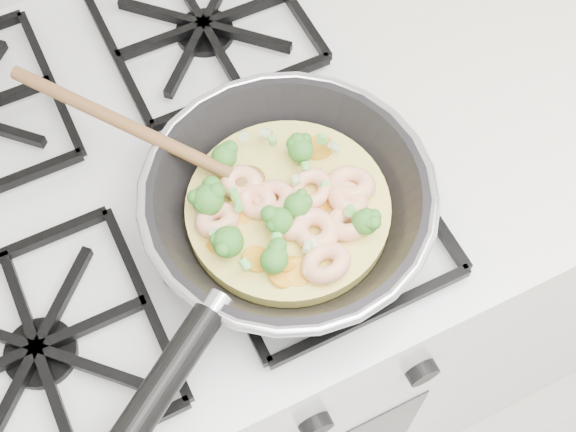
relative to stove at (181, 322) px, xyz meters
name	(u,v)px	position (x,y,z in m)	size (l,w,h in m)	color
stove	(181,322)	(0.00, 0.00, 0.00)	(0.60, 0.60, 0.92)	silver
skillet	(284,208)	(0.12, -0.13, 0.50)	(0.42, 0.43, 0.09)	black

